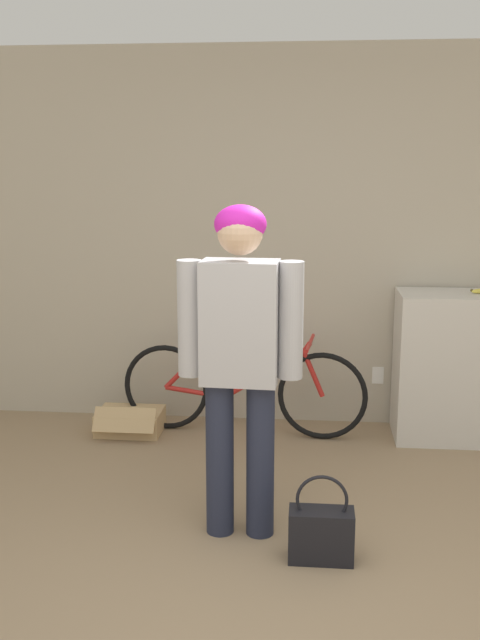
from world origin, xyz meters
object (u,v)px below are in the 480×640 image
at_px(bicycle, 242,387).
at_px(person, 240,344).
at_px(cardboard_box, 130,421).
at_px(handbag, 321,532).

bearing_deg(bicycle, person, -79.92).
bearing_deg(bicycle, cardboard_box, -171.47).
relative_size(bicycle, handbag, 3.96).
bearing_deg(person, cardboard_box, 126.30).
bearing_deg(cardboard_box, bicycle, 3.28).
xyz_separation_m(handbag, cardboard_box, (-1.29, 1.58, -0.06)).
distance_m(person, cardboard_box, 1.85).
bearing_deg(cardboard_box, person, -56.52).
bearing_deg(cardboard_box, handbag, -50.69).
distance_m(bicycle, handbag, 1.72).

